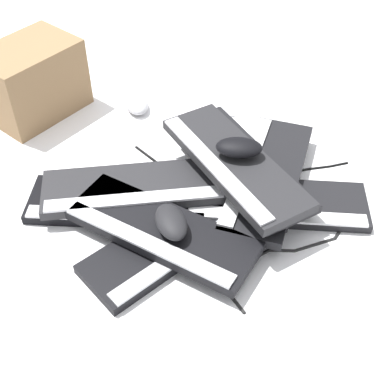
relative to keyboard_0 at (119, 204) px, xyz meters
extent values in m
plane|color=white|center=(-0.09, -0.12, -0.01)|extent=(3.20, 3.20, 0.00)
cube|color=black|center=(0.00, 0.00, 0.00)|extent=(0.46, 0.25, 0.02)
cube|color=silver|center=(-0.01, 0.05, 0.01)|extent=(0.41, 0.14, 0.01)
cube|color=black|center=(-0.16, 0.06, 0.00)|extent=(0.36, 0.45, 0.02)
cube|color=#B2B5BA|center=(-0.21, 0.09, 0.01)|extent=(0.25, 0.38, 0.01)
cube|color=black|center=(-0.36, -0.12, 0.00)|extent=(0.46, 0.25, 0.02)
cube|color=silver|center=(-0.38, -0.06, 0.01)|extent=(0.42, 0.13, 0.01)
cube|color=#232326|center=(-0.23, -0.19, 0.00)|extent=(0.35, 0.45, 0.02)
cube|color=#B2B5BA|center=(-0.28, -0.22, 0.01)|extent=(0.25, 0.38, 0.01)
cube|color=black|center=(-0.33, -0.17, 0.03)|extent=(0.15, 0.44, 0.02)
cube|color=silver|center=(-0.27, -0.17, 0.04)|extent=(0.04, 0.42, 0.01)
cube|color=black|center=(-0.26, -0.16, 0.06)|extent=(0.42, 0.41, 0.02)
cube|color=#B2B5BA|center=(-0.22, -0.12, 0.07)|extent=(0.33, 0.31, 0.01)
cube|color=#232326|center=(-0.25, -0.13, 0.09)|extent=(0.43, 0.41, 0.02)
cube|color=silver|center=(-0.21, -0.09, 0.10)|extent=(0.34, 0.31, 0.01)
cube|color=black|center=(-0.14, 0.07, 0.03)|extent=(0.46, 0.25, 0.02)
cube|color=#B2B5BA|center=(-0.13, 0.13, 0.04)|extent=(0.42, 0.13, 0.01)
cube|color=#232326|center=(-0.03, -0.04, 0.03)|extent=(0.46, 0.32, 0.02)
cube|color=silver|center=(-0.05, 0.01, 0.04)|extent=(0.40, 0.21, 0.01)
ellipsoid|color=#B7B7BC|center=(-0.26, -0.17, 0.04)|extent=(0.10, 0.13, 0.04)
ellipsoid|color=black|center=(-0.26, -0.15, 0.13)|extent=(0.12, 0.09, 0.04)
ellipsoid|color=black|center=(-0.16, 0.08, 0.07)|extent=(0.12, 0.13, 0.04)
ellipsoid|color=#B7B7BC|center=(0.11, -0.40, 0.01)|extent=(0.12, 0.13, 0.04)
ellipsoid|color=black|center=(-0.22, -0.17, 0.04)|extent=(0.12, 0.09, 0.04)
cylinder|color=black|center=(-0.52, -0.08, -0.01)|extent=(0.02, 0.05, 0.01)
cylinder|color=black|center=(-0.47, -0.02, -0.01)|extent=(0.09, 0.07, 0.01)
cylinder|color=black|center=(-0.40, 0.02, -0.01)|extent=(0.06, 0.02, 0.01)
cylinder|color=black|center=(-0.34, 0.07, -0.01)|extent=(0.08, 0.09, 0.01)
cylinder|color=black|center=(-0.31, 0.14, -0.01)|extent=(0.02, 0.06, 0.01)
cylinder|color=black|center=(-0.34, 0.18, -0.01)|extent=(0.05, 0.04, 0.01)
sphere|color=black|center=(-0.53, -0.11, -0.01)|extent=(0.01, 0.01, 0.01)
sphere|color=black|center=(-0.52, -0.06, -0.01)|extent=(0.01, 0.01, 0.01)
sphere|color=black|center=(-0.43, 0.01, -0.01)|extent=(0.01, 0.01, 0.01)
sphere|color=black|center=(-0.38, 0.02, -0.01)|extent=(0.01, 0.01, 0.01)
sphere|color=black|center=(-0.31, 0.11, -0.01)|extent=(0.01, 0.01, 0.01)
sphere|color=black|center=(-0.32, 0.17, -0.01)|extent=(0.01, 0.01, 0.01)
sphere|color=black|center=(-0.36, 0.20, -0.01)|extent=(0.01, 0.01, 0.01)
cylinder|color=black|center=(0.00, -0.20, -0.01)|extent=(0.09, 0.06, 0.01)
cylinder|color=black|center=(-0.07, -0.13, -0.01)|extent=(0.06, 0.11, 0.01)
cylinder|color=black|center=(-0.11, -0.06, -0.01)|extent=(0.05, 0.04, 0.01)
cylinder|color=black|center=(-0.18, -0.02, -0.01)|extent=(0.10, 0.06, 0.01)
cylinder|color=black|center=(-0.26, -0.02, -0.01)|extent=(0.07, 0.05, 0.01)
cylinder|color=black|center=(-0.32, -0.08, -0.01)|extent=(0.06, 0.09, 0.01)
cylinder|color=black|center=(-0.35, -0.17, -0.01)|extent=(0.01, 0.11, 0.01)
cylinder|color=black|center=(-0.38, -0.25, -0.01)|extent=(0.07, 0.06, 0.01)
cylinder|color=black|center=(-0.44, -0.29, -0.01)|extent=(0.06, 0.04, 0.01)
cylinder|color=black|center=(-0.49, -0.32, -0.01)|extent=(0.05, 0.04, 0.01)
sphere|color=black|center=(0.05, -0.23, -0.01)|extent=(0.01, 0.01, 0.01)
sphere|color=black|center=(-0.04, -0.18, -0.01)|extent=(0.01, 0.01, 0.01)
sphere|color=black|center=(-0.09, -0.07, -0.01)|extent=(0.01, 0.01, 0.01)
sphere|color=black|center=(-0.13, -0.04, -0.01)|extent=(0.01, 0.01, 0.01)
sphere|color=black|center=(-0.23, 0.01, -0.01)|extent=(0.01, 0.01, 0.01)
sphere|color=black|center=(-0.30, -0.04, -0.01)|extent=(0.01, 0.01, 0.01)
sphere|color=black|center=(-0.35, -0.12, -0.01)|extent=(0.01, 0.01, 0.01)
sphere|color=black|center=(-0.35, -0.23, -0.01)|extent=(0.01, 0.01, 0.01)
sphere|color=black|center=(-0.41, -0.28, -0.01)|extent=(0.01, 0.01, 0.01)
sphere|color=black|center=(-0.47, -0.31, -0.01)|extent=(0.01, 0.01, 0.01)
sphere|color=black|center=(-0.51, -0.34, -0.01)|extent=(0.01, 0.01, 0.01)
cube|color=olive|center=(0.39, -0.30, 0.09)|extent=(0.27, 0.32, 0.21)
camera|label=1|loc=(-0.45, 0.82, 0.92)|focal=50.00mm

